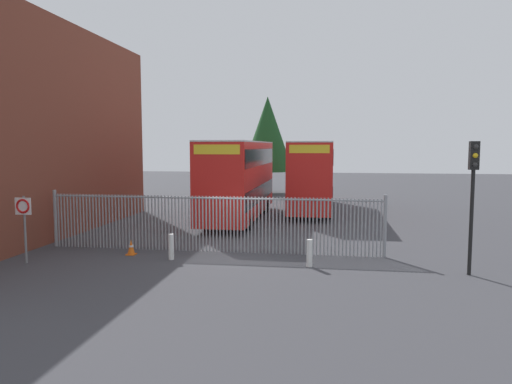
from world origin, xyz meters
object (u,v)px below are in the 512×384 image
at_px(bollard_center_front, 310,253).
at_px(traffic_cone_by_gate, 131,247).
at_px(bollard_near_left, 171,247).
at_px(speed_limit_sign_post, 24,214).
at_px(double_decker_bus_behind_fence_left, 313,173).
at_px(double_decker_bus_near_gate, 239,177).
at_px(traffic_light_kerbside, 473,183).

height_order(bollard_center_front, traffic_cone_by_gate, bollard_center_front).
relative_size(bollard_near_left, bollard_center_front, 1.00).
distance_m(bollard_near_left, speed_limit_sign_post, 5.25).
relative_size(double_decker_bus_behind_fence_left, traffic_cone_by_gate, 18.32).
height_order(double_decker_bus_near_gate, traffic_cone_by_gate, double_decker_bus_near_gate).
bearing_deg(speed_limit_sign_post, double_decker_bus_near_gate, 63.55).
bearing_deg(double_decker_bus_behind_fence_left, traffic_light_kerbside, -69.46).
height_order(traffic_cone_by_gate, traffic_light_kerbside, traffic_light_kerbside).
distance_m(double_decker_bus_near_gate, bollard_near_left, 10.08).
xyz_separation_m(double_decker_bus_near_gate, double_decker_bus_behind_fence_left, (3.96, 4.40, 0.00)).
distance_m(bollard_near_left, bollard_center_front, 5.06).
relative_size(traffic_cone_by_gate, speed_limit_sign_post, 0.25).
xyz_separation_m(traffic_cone_by_gate, traffic_light_kerbside, (11.96, -1.09, 2.70)).
bearing_deg(traffic_light_kerbside, double_decker_bus_near_gate, 132.38).
relative_size(bollard_center_front, speed_limit_sign_post, 0.40).
bearing_deg(traffic_cone_by_gate, speed_limit_sign_post, -149.27).
height_order(double_decker_bus_behind_fence_left, traffic_light_kerbside, double_decker_bus_behind_fence_left).
bearing_deg(speed_limit_sign_post, double_decker_bus_behind_fence_left, 58.57).
relative_size(double_decker_bus_near_gate, bollard_near_left, 11.38).
height_order(bollard_center_front, traffic_light_kerbside, traffic_light_kerbside).
distance_m(speed_limit_sign_post, traffic_light_kerbside, 15.17).
bearing_deg(bollard_near_left, traffic_light_kerbside, -3.20).
relative_size(bollard_center_front, traffic_light_kerbside, 0.22).
bearing_deg(bollard_near_left, speed_limit_sign_post, -164.67).
relative_size(double_decker_bus_behind_fence_left, traffic_light_kerbside, 2.51).
height_order(traffic_cone_by_gate, speed_limit_sign_post, speed_limit_sign_post).
xyz_separation_m(double_decker_bus_near_gate, bollard_center_front, (4.38, -10.14, -1.95)).
xyz_separation_m(double_decker_bus_behind_fence_left, traffic_cone_by_gate, (-6.40, -13.75, -2.13)).
relative_size(double_decker_bus_near_gate, double_decker_bus_behind_fence_left, 1.00).
bearing_deg(traffic_light_kerbside, speed_limit_sign_post, -177.06).
bearing_deg(traffic_light_kerbside, bollard_center_front, 176.67).
bearing_deg(bollard_center_front, double_decker_bus_behind_fence_left, 91.65).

